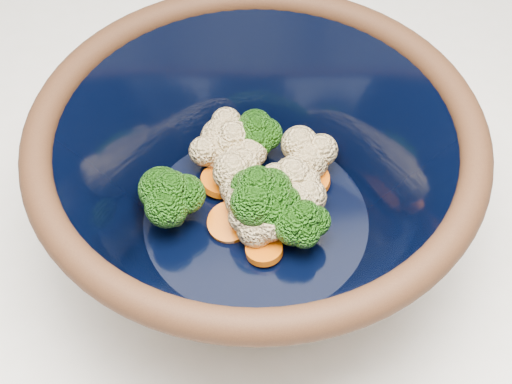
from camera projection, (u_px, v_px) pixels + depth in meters
mixing_bowl at (256, 181)px, 0.51m from camera, size 0.31×0.31×0.14m
vegetable_pile at (254, 185)px, 0.53m from camera, size 0.15×0.14×0.06m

